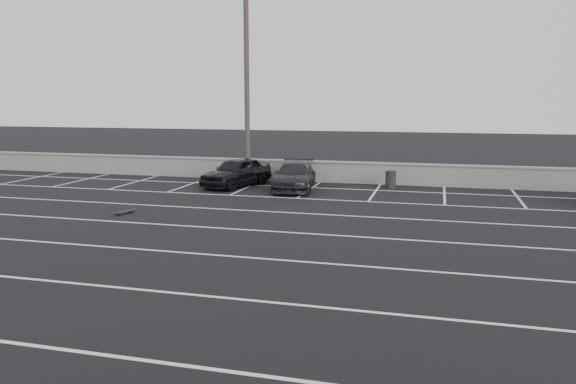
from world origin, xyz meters
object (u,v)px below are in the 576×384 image
(car_left, at_px, (236,172))
(skateboard, at_px, (125,212))
(trash_bin, at_px, (391,179))
(utility_pole, at_px, (247,84))
(car_right, at_px, (294,176))

(car_left, distance_m, skateboard, 7.42)
(car_left, height_order, trash_bin, car_left)
(utility_pole, bearing_deg, skateboard, -100.27)
(car_right, bearing_deg, utility_pole, 139.32)
(car_left, height_order, car_right, car_left)
(trash_bin, bearing_deg, skateboard, -135.78)
(car_right, bearing_deg, skateboard, -130.64)
(trash_bin, bearing_deg, car_right, -160.82)
(car_right, distance_m, utility_pole, 5.48)
(car_right, relative_size, skateboard, 5.19)
(car_right, bearing_deg, car_left, 169.57)
(car_right, height_order, utility_pole, utility_pole)
(skateboard, bearing_deg, utility_pole, 99.29)
(trash_bin, height_order, skateboard, trash_bin)
(utility_pole, xyz_separation_m, skateboard, (-1.62, -8.95, -4.79))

